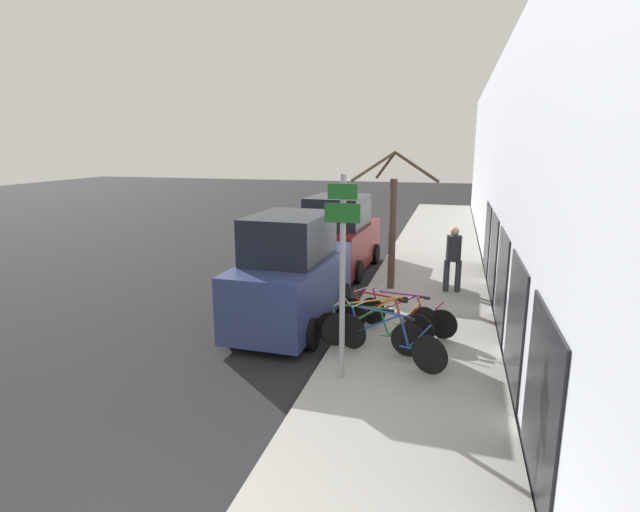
{
  "coord_description": "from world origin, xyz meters",
  "views": [
    {
      "loc": [
        3.17,
        -3.23,
        4.0
      ],
      "look_at": [
        0.48,
        6.8,
        1.67
      ],
      "focal_mm": 28.0,
      "sensor_mm": 36.0,
      "label": 1
    }
  ],
  "objects_px": {
    "parked_car_0": "(292,276)",
    "street_tree": "(392,223)",
    "bicycle_1": "(368,331)",
    "bicycle_3": "(385,319)",
    "signpost": "(342,268)",
    "bicycle_0": "(388,339)",
    "pedestrian_near": "(453,255)",
    "bicycle_4": "(406,315)",
    "bicycle_2": "(381,323)",
    "parked_car_1": "(339,237)"
  },
  "relations": [
    {
      "from": "bicycle_4",
      "to": "pedestrian_near",
      "type": "distance_m",
      "value": 3.44
    },
    {
      "from": "bicycle_3",
      "to": "parked_car_1",
      "type": "height_order",
      "value": "parked_car_1"
    },
    {
      "from": "signpost",
      "to": "parked_car_1",
      "type": "xyz_separation_m",
      "value": [
        -1.82,
        7.68,
        -0.97
      ]
    },
    {
      "from": "signpost",
      "to": "street_tree",
      "type": "bearing_deg",
      "value": 88.67
    },
    {
      "from": "pedestrian_near",
      "to": "street_tree",
      "type": "xyz_separation_m",
      "value": [
        -1.61,
        -0.16,
        0.79
      ]
    },
    {
      "from": "parked_car_0",
      "to": "parked_car_1",
      "type": "bearing_deg",
      "value": 92.86
    },
    {
      "from": "bicycle_0",
      "to": "pedestrian_near",
      "type": "distance_m",
      "value": 4.96
    },
    {
      "from": "bicycle_3",
      "to": "parked_car_1",
      "type": "xyz_separation_m",
      "value": [
        -2.28,
        5.66,
        0.56
      ]
    },
    {
      "from": "pedestrian_near",
      "to": "street_tree",
      "type": "distance_m",
      "value": 1.8
    },
    {
      "from": "bicycle_3",
      "to": "street_tree",
      "type": "bearing_deg",
      "value": 32.29
    },
    {
      "from": "parked_car_1",
      "to": "pedestrian_near",
      "type": "relative_size",
      "value": 2.42
    },
    {
      "from": "bicycle_2",
      "to": "bicycle_3",
      "type": "relative_size",
      "value": 1.07
    },
    {
      "from": "parked_car_0",
      "to": "pedestrian_near",
      "type": "xyz_separation_m",
      "value": [
        3.47,
        3.06,
        0.02
      ]
    },
    {
      "from": "signpost",
      "to": "street_tree",
      "type": "distance_m",
      "value": 5.53
    },
    {
      "from": "bicycle_0",
      "to": "bicycle_1",
      "type": "height_order",
      "value": "bicycle_0"
    },
    {
      "from": "bicycle_1",
      "to": "parked_car_0",
      "type": "relative_size",
      "value": 0.51
    },
    {
      "from": "bicycle_1",
      "to": "bicycle_3",
      "type": "relative_size",
      "value": 1.07
    },
    {
      "from": "signpost",
      "to": "bicycle_3",
      "type": "relative_size",
      "value": 1.69
    },
    {
      "from": "pedestrian_near",
      "to": "parked_car_1",
      "type": "bearing_deg",
      "value": 146.14
    },
    {
      "from": "bicycle_3",
      "to": "bicycle_4",
      "type": "distance_m",
      "value": 0.56
    },
    {
      "from": "signpost",
      "to": "bicycle_4",
      "type": "height_order",
      "value": "signpost"
    },
    {
      "from": "bicycle_3",
      "to": "bicycle_4",
      "type": "height_order",
      "value": "bicycle_3"
    },
    {
      "from": "parked_car_0",
      "to": "parked_car_1",
      "type": "distance_m",
      "value": 5.05
    },
    {
      "from": "bicycle_1",
      "to": "bicycle_2",
      "type": "distance_m",
      "value": 0.48
    },
    {
      "from": "bicycle_0",
      "to": "bicycle_4",
      "type": "height_order",
      "value": "bicycle_0"
    },
    {
      "from": "bicycle_2",
      "to": "bicycle_4",
      "type": "height_order",
      "value": "bicycle_2"
    },
    {
      "from": "bicycle_1",
      "to": "bicycle_2",
      "type": "height_order",
      "value": "bicycle_2"
    },
    {
      "from": "bicycle_3",
      "to": "pedestrian_near",
      "type": "height_order",
      "value": "pedestrian_near"
    },
    {
      "from": "bicycle_2",
      "to": "street_tree",
      "type": "xyz_separation_m",
      "value": [
        -0.28,
        3.81,
        1.41
      ]
    },
    {
      "from": "bicycle_1",
      "to": "parked_car_0",
      "type": "distance_m",
      "value": 2.47
    },
    {
      "from": "bicycle_0",
      "to": "bicycle_3",
      "type": "bearing_deg",
      "value": 36.03
    },
    {
      "from": "bicycle_0",
      "to": "parked_car_1",
      "type": "xyz_separation_m",
      "value": [
        -2.48,
        6.79,
        0.54
      ]
    },
    {
      "from": "signpost",
      "to": "bicycle_1",
      "type": "relative_size",
      "value": 1.58
    },
    {
      "from": "signpost",
      "to": "bicycle_0",
      "type": "height_order",
      "value": "signpost"
    },
    {
      "from": "signpost",
      "to": "bicycle_1",
      "type": "height_order",
      "value": "signpost"
    },
    {
      "from": "parked_car_0",
      "to": "street_tree",
      "type": "height_order",
      "value": "street_tree"
    },
    {
      "from": "bicycle_0",
      "to": "pedestrian_near",
      "type": "xyz_separation_m",
      "value": [
        1.08,
        4.8,
        0.61
      ]
    },
    {
      "from": "bicycle_0",
      "to": "street_tree",
      "type": "bearing_deg",
      "value": 32.28
    },
    {
      "from": "bicycle_3",
      "to": "street_tree",
      "type": "relative_size",
      "value": 0.55
    },
    {
      "from": "bicycle_4",
      "to": "parked_car_1",
      "type": "bearing_deg",
      "value": 42.79
    },
    {
      "from": "signpost",
      "to": "street_tree",
      "type": "xyz_separation_m",
      "value": [
        0.13,
        5.53,
        -0.1
      ]
    },
    {
      "from": "parked_car_0",
      "to": "parked_car_1",
      "type": "relative_size",
      "value": 1.01
    },
    {
      "from": "bicycle_4",
      "to": "parked_car_1",
      "type": "xyz_separation_m",
      "value": [
        -2.66,
        5.25,
        0.57
      ]
    },
    {
      "from": "bicycle_1",
      "to": "bicycle_4",
      "type": "bearing_deg",
      "value": -19.17
    },
    {
      "from": "bicycle_3",
      "to": "street_tree",
      "type": "xyz_separation_m",
      "value": [
        -0.33,
        3.51,
        1.42
      ]
    },
    {
      "from": "parked_car_1",
      "to": "pedestrian_near",
      "type": "height_order",
      "value": "parked_car_1"
    },
    {
      "from": "bicycle_4",
      "to": "parked_car_0",
      "type": "distance_m",
      "value": 2.66
    },
    {
      "from": "bicycle_3",
      "to": "parked_car_0",
      "type": "bearing_deg",
      "value": 101.35
    },
    {
      "from": "bicycle_4",
      "to": "parked_car_1",
      "type": "relative_size",
      "value": 0.5
    },
    {
      "from": "bicycle_3",
      "to": "parked_car_0",
      "type": "height_order",
      "value": "parked_car_0"
    }
  ]
}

